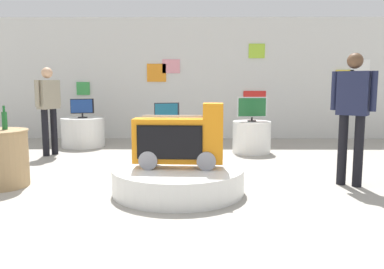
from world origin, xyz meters
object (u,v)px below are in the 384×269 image
main_display_pedestal (178,180)px  bottle_on_side_table (4,120)px  novelty_firetruck_tv (180,142)px  tv_on_right_rear (167,112)px  display_pedestal_left_rear (252,137)px  shopper_browsing_rear (48,104)px  display_pedestal_center_rear (83,132)px  tv_on_left_rear (252,108)px  shopper_browsing_near_truck (353,109)px  side_table_round (0,158)px  tv_on_center_rear (82,107)px  display_pedestal_right_rear (167,142)px

main_display_pedestal → bottle_on_side_table: size_ratio=5.21×
novelty_firetruck_tv → tv_on_right_rear: 2.22m
display_pedestal_left_rear → shopper_browsing_rear: bearing=-175.5°
display_pedestal_left_rear → display_pedestal_center_rear: bearing=168.2°
tv_on_left_rear → shopper_browsing_near_truck: bearing=-68.8°
main_display_pedestal → side_table_round: 2.35m
display_pedestal_center_rear → tv_on_center_rear: (-0.00, -0.00, 0.52)m
tv_on_center_rear → shopper_browsing_rear: shopper_browsing_rear is taller
tv_on_left_rear → shopper_browsing_near_truck: (0.94, -2.44, 0.15)m
display_pedestal_right_rear → shopper_browsing_near_truck: 3.21m
tv_on_center_rear → tv_on_right_rear: bearing=-35.2°
shopper_browsing_near_truck → tv_on_center_rear: bearing=144.4°
novelty_firetruck_tv → shopper_browsing_rear: (-2.52, 2.50, 0.32)m
display_pedestal_left_rear → tv_on_left_rear: 0.56m
main_display_pedestal → novelty_firetruck_tv: 0.48m
display_pedestal_right_rear → bottle_on_side_table: size_ratio=2.25×
bottle_on_side_table → shopper_browsing_rear: (-0.23, 2.16, 0.08)m
tv_on_left_rear → shopper_browsing_rear: (-3.80, -0.29, 0.09)m
display_pedestal_right_rear → shopper_browsing_near_truck: bearing=-36.0°
display_pedestal_left_rear → tv_on_center_rear: size_ratio=1.57×
display_pedestal_left_rear → display_pedestal_center_rear: 3.54m
main_display_pedestal → display_pedestal_center_rear: display_pedestal_center_rear is taller
display_pedestal_left_rear → display_pedestal_right_rear: same height
main_display_pedestal → shopper_browsing_rear: shopper_browsing_rear is taller
tv_on_center_rear → display_pedestal_right_rear: bearing=-35.1°
tv_on_center_rear → display_pedestal_left_rear: bearing=-11.7°
main_display_pedestal → side_table_round: bearing=173.7°
tv_on_center_rear → shopper_browsing_rear: (-0.33, -1.02, 0.12)m
tv_on_center_rear → display_pedestal_center_rear: bearing=72.3°
tv_on_center_rear → tv_on_right_rear: tv_on_center_rear is taller
display_pedestal_right_rear → main_display_pedestal: bearing=-82.4°
display_pedestal_left_rear → bottle_on_side_table: size_ratio=2.36×
display_pedestal_left_rear → display_pedestal_right_rear: size_ratio=1.05×
display_pedestal_center_rear → shopper_browsing_rear: bearing=-107.8°
display_pedestal_center_rear → tv_on_left_rear: bearing=-11.9°
bottle_on_side_table → display_pedestal_left_rear: bearing=34.6°
novelty_firetruck_tv → tv_on_center_rear: 4.15m
main_display_pedestal → display_pedestal_right_rear: display_pedestal_right_rear is taller
display_pedestal_left_rear → shopper_browsing_rear: 3.86m
display_pedestal_right_rear → tv_on_left_rear: bearing=20.5°
display_pedestal_left_rear → main_display_pedestal: bearing=-115.0°
main_display_pedestal → display_pedestal_center_rear: (-2.17, 3.51, 0.15)m
main_display_pedestal → shopper_browsing_rear: (-2.50, 2.49, 0.80)m
display_pedestal_left_rear → shopper_browsing_rear: (-3.80, -0.30, 0.65)m
tv_on_left_rear → display_pedestal_right_rear: (-1.59, -0.60, -0.56)m
novelty_firetruck_tv → side_table_round: size_ratio=1.48×
display_pedestal_left_rear → tv_on_right_rear: (-1.59, -0.60, 0.53)m
shopper_browsing_near_truck → display_pedestal_center_rear: bearing=144.3°
display_pedestal_left_rear → tv_on_center_rear: bearing=168.3°
shopper_browsing_near_truck → bottle_on_side_table: bearing=-179.8°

